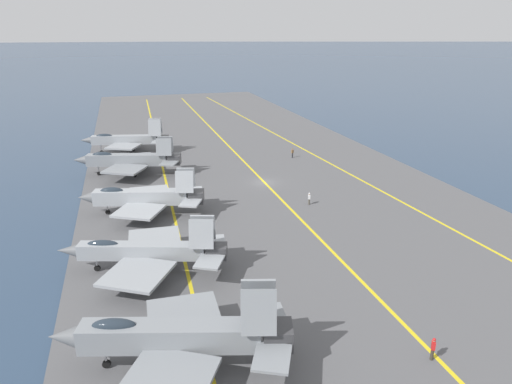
# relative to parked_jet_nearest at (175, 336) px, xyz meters

# --- Properties ---
(ground_plane) EXTENTS (2000.00, 2000.00, 0.00)m
(ground_plane) POSITION_rel_parked_jet_nearest_xyz_m (37.83, -18.17, -3.01)
(ground_plane) COLOR #2D425B
(carrier_deck) EXTENTS (217.47, 54.09, 0.40)m
(carrier_deck) POSITION_rel_parked_jet_nearest_xyz_m (37.83, -18.17, -2.81)
(carrier_deck) COLOR #565659
(carrier_deck) RESTS_ON ground
(deck_stripe_foul_line) EXTENTS (195.38, 12.37, 0.01)m
(deck_stripe_foul_line) POSITION_rel_parked_jet_nearest_xyz_m (37.83, -33.04, -2.61)
(deck_stripe_foul_line) COLOR yellow
(deck_stripe_foul_line) RESTS_ON carrier_deck
(deck_stripe_centerline) EXTENTS (195.72, 0.36, 0.01)m
(deck_stripe_centerline) POSITION_rel_parked_jet_nearest_xyz_m (37.83, -18.17, -2.61)
(deck_stripe_centerline) COLOR yellow
(deck_stripe_centerline) RESTS_ON carrier_deck
(deck_stripe_edge_line) EXTENTS (195.65, 6.07, 0.01)m
(deck_stripe_edge_line) POSITION_rel_parked_jet_nearest_xyz_m (37.83, -3.29, -2.61)
(deck_stripe_edge_line) COLOR yellow
(deck_stripe_edge_line) RESTS_ON carrier_deck
(parked_jet_nearest) EXTENTS (12.53, 16.87, 6.61)m
(parked_jet_nearest) POSITION_rel_parked_jet_nearest_xyz_m (0.00, 0.00, 0.00)
(parked_jet_nearest) COLOR gray
(parked_jet_nearest) RESTS_ON carrier_deck
(parked_jet_second) EXTENTS (13.51, 16.56, 5.79)m
(parked_jet_second) POSITION_rel_parked_jet_nearest_xyz_m (14.43, 1.06, -0.42)
(parked_jet_second) COLOR #93999E
(parked_jet_second) RESTS_ON carrier_deck
(parked_jet_third) EXTENTS (12.29, 16.12, 5.98)m
(parked_jet_third) POSITION_rel_parked_jet_nearest_xyz_m (29.79, 0.54, -0.30)
(parked_jet_third) COLOR #9EA3A8
(parked_jet_third) RESTS_ON carrier_deck
(parked_jet_fourth) EXTENTS (12.93, 17.38, 6.27)m
(parked_jet_fourth) POSITION_rel_parked_jet_nearest_xyz_m (47.69, 1.79, -0.03)
(parked_jet_fourth) COLOR gray
(parked_jet_fourth) RESTS_ON carrier_deck
(parked_jet_fifth) EXTENTS (11.91, 16.65, 6.61)m
(parked_jet_fifth) POSITION_rel_parked_jet_nearest_xyz_m (62.58, 1.82, 0.03)
(parked_jet_fifth) COLOR #93999E
(parked_jet_fifth) RESTS_ON carrier_deck
(crew_white_vest) EXTENTS (0.43, 0.35, 1.70)m
(crew_white_vest) POSITION_rel_parked_jet_nearest_xyz_m (26.97, -21.15, -1.68)
(crew_white_vest) COLOR #4C473D
(crew_white_vest) RESTS_ON carrier_deck
(crew_brown_vest) EXTENTS (0.39, 0.45, 1.80)m
(crew_brown_vest) POSITION_rel_parked_jet_nearest_xyz_m (50.41, -27.53, -1.62)
(crew_brown_vest) COLOR #232328
(crew_brown_vest) RESTS_ON carrier_deck
(crew_red_vest) EXTENTS (0.46, 0.42, 1.83)m
(crew_red_vest) POSITION_rel_parked_jet_nearest_xyz_m (-4.36, -17.67, -1.60)
(crew_red_vest) COLOR #383328
(crew_red_vest) RESTS_ON carrier_deck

